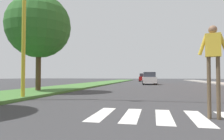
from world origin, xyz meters
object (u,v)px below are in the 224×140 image
at_px(tree_mid, 39,26).
at_px(sedan_distant, 143,78).
at_px(traffic_light_gantry, 73,6).
at_px(pedestrian_performer, 213,56).
at_px(sedan_midblock, 149,79).

distance_m(tree_mid, sedan_distant, 31.70).
distance_m(traffic_light_gantry, pedestrian_performer, 6.42).
height_order(sedan_midblock, sedan_distant, sedan_distant).
distance_m(pedestrian_performer, sedan_distant, 38.03).
height_order(traffic_light_gantry, sedan_distant, traffic_light_gantry).
distance_m(sedan_midblock, sedan_distant, 15.75).
bearing_deg(pedestrian_performer, traffic_light_gantry, 152.50).
bearing_deg(tree_mid, pedestrian_performer, -35.91).
bearing_deg(pedestrian_performer, sedan_distant, 95.57).
bearing_deg(tree_mid, traffic_light_gantry, -43.91).
relative_size(traffic_light_gantry, sedan_midblock, 2.05).
distance_m(tree_mid, sedan_midblock, 17.41).
bearing_deg(sedan_midblock, traffic_light_gantry, -98.93).
xyz_separation_m(sedan_midblock, sedan_distant, (-1.57, 15.67, 0.01)).
relative_size(tree_mid, sedan_midblock, 1.62).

